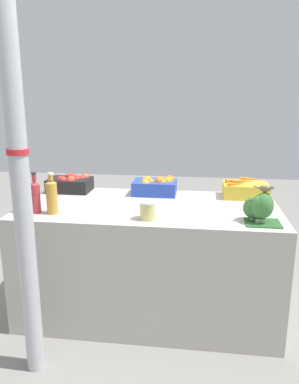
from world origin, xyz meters
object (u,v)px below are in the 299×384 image
(broccoli_pile, at_px, (259,208))
(juice_bottle_amber, at_px, (52,196))
(juice_bottle_ruby, at_px, (35,196))
(support_pole, at_px, (19,166))
(carrot_crate, at_px, (245,190))
(orange_crate, at_px, (155,186))
(juice_bottle_golden, at_px, (21,194))
(pickle_jar, at_px, (148,210))
(apple_crate, at_px, (71,183))
(sparrow_bird, at_px, (266,188))

(broccoli_pile, height_order, juice_bottle_amber, juice_bottle_amber)
(broccoli_pile, height_order, juice_bottle_ruby, juice_bottle_ruby)
(support_pole, xyz_separation_m, carrot_crate, (1.34, 1.07, -0.36))
(orange_crate, relative_size, juice_bottle_golden, 1.14)
(support_pole, xyz_separation_m, pickle_jar, (0.64, 0.43, -0.36))
(orange_crate, relative_size, carrot_crate, 1.00)
(juice_bottle_ruby, relative_size, pickle_jar, 2.40)
(apple_crate, xyz_separation_m, broccoli_pile, (1.45, -0.62, 0.03))
(broccoli_pile, height_order, pickle_jar, broccoli_pile)
(support_pole, relative_size, orange_crate, 7.30)
(broccoli_pile, distance_m, juice_bottle_amber, 1.37)
(pickle_jar, bearing_deg, juice_bottle_ruby, 177.32)
(carrot_crate, bearing_deg, broccoli_pile, -88.85)
(apple_crate, relative_size, pickle_jar, 2.93)
(support_pole, distance_m, apple_crate, 1.13)
(apple_crate, bearing_deg, sparrow_bird, -23.18)
(apple_crate, distance_m, pickle_jar, 0.98)
(juice_bottle_ruby, xyz_separation_m, pickle_jar, (0.78, -0.04, -0.06))
(apple_crate, bearing_deg, broccoli_pile, -23.12)
(support_pole, bearing_deg, orange_crate, 60.14)
(juice_bottle_amber, height_order, pickle_jar, juice_bottle_amber)
(apple_crate, height_order, pickle_jar, apple_crate)
(support_pole, height_order, sparrow_bird, support_pole)
(juice_bottle_golden, bearing_deg, broccoli_pile, -0.46)
(apple_crate, relative_size, sparrow_bird, 2.67)
(juice_bottle_golden, height_order, juice_bottle_amber, juice_bottle_golden)
(apple_crate, bearing_deg, juice_bottle_amber, -82.47)
(orange_crate, bearing_deg, juice_bottle_amber, -136.34)
(orange_crate, height_order, juice_bottle_amber, juice_bottle_amber)
(support_pole, bearing_deg, apple_crate, 95.40)
(apple_crate, height_order, broccoli_pile, broccoli_pile)
(juice_bottle_ruby, height_order, juice_bottle_amber, same)
(sparrow_bird, bearing_deg, juice_bottle_ruby, -159.75)
(carrot_crate, xyz_separation_m, broccoli_pile, (0.01, -0.62, 0.04))
(orange_crate, bearing_deg, juice_bottle_golden, -144.72)
(juice_bottle_golden, relative_size, juice_bottle_ruby, 1.07)
(sparrow_bird, bearing_deg, orange_crate, 161.54)
(orange_crate, xyz_separation_m, juice_bottle_ruby, (-0.75, -0.61, 0.05))
(juice_bottle_ruby, height_order, sparrow_bird, juice_bottle_ruby)
(support_pole, height_order, orange_crate, support_pole)
(support_pole, distance_m, carrot_crate, 1.75)
(support_pole, xyz_separation_m, juice_bottle_amber, (-0.02, 0.46, -0.29))
(sparrow_bird, bearing_deg, apple_crate, 178.09)
(apple_crate, bearing_deg, carrot_crate, 0.03)
(broccoli_pile, bearing_deg, apple_crate, 156.88)
(broccoli_pile, bearing_deg, carrot_crate, 91.15)
(juice_bottle_amber, bearing_deg, apple_crate, 97.53)
(carrot_crate, bearing_deg, apple_crate, -179.97)
(juice_bottle_golden, xyz_separation_m, sparrow_bird, (1.62, -0.03, 0.10))
(broccoli_pile, relative_size, juice_bottle_ruby, 0.81)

